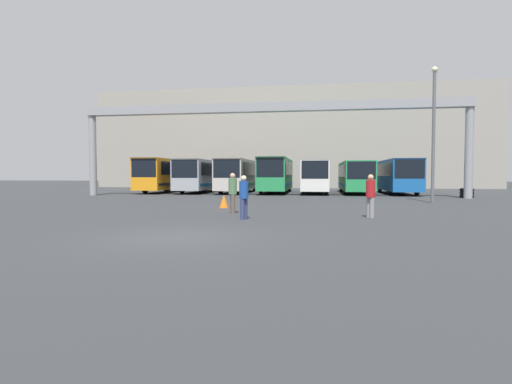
% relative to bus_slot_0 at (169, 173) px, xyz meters
% --- Properties ---
extents(ground_plane, '(200.00, 200.00, 0.00)m').
position_rel_bus_slot_0_xyz_m(ground_plane, '(11.28, -28.83, -1.90)').
color(ground_plane, '#2D3033').
extents(building_backdrop, '(54.09, 12.00, 13.55)m').
position_rel_bus_slot_0_xyz_m(building_backdrop, '(11.28, 19.52, 4.87)').
color(building_backdrop, gray).
rests_on(building_backdrop, ground).
extents(overhead_gantry, '(30.81, 0.80, 7.48)m').
position_rel_bus_slot_0_xyz_m(overhead_gantry, '(11.28, -7.79, 4.40)').
color(overhead_gantry, gray).
rests_on(overhead_gantry, ground).
extents(bus_slot_0, '(2.53, 12.25, 3.31)m').
position_rel_bus_slot_0_xyz_m(bus_slot_0, '(0.00, 0.00, 0.00)').
color(bus_slot_0, orange).
rests_on(bus_slot_0, ground).
extents(bus_slot_1, '(2.58, 11.63, 3.18)m').
position_rel_bus_slot_0_xyz_m(bus_slot_1, '(3.76, -0.31, -0.07)').
color(bus_slot_1, '#999EA5').
rests_on(bus_slot_1, ground).
extents(bus_slot_2, '(2.57, 11.01, 3.21)m').
position_rel_bus_slot_0_xyz_m(bus_slot_2, '(7.52, -0.62, -0.06)').
color(bus_slot_2, beige).
rests_on(bus_slot_2, ground).
extents(bus_slot_3, '(2.54, 10.74, 3.32)m').
position_rel_bus_slot_0_xyz_m(bus_slot_3, '(11.28, -0.76, 0.01)').
color(bus_slot_3, '#268C4C').
rests_on(bus_slot_3, ground).
extents(bus_slot_4, '(2.44, 11.75, 3.05)m').
position_rel_bus_slot_0_xyz_m(bus_slot_4, '(15.03, -0.25, -0.15)').
color(bus_slot_4, silver).
rests_on(bus_slot_4, ground).
extents(bus_slot_5, '(2.52, 11.42, 2.96)m').
position_rel_bus_slot_0_xyz_m(bus_slot_5, '(18.79, -0.42, -0.19)').
color(bus_slot_5, '#268C4C').
rests_on(bus_slot_5, ground).
extents(bus_slot_6, '(2.56, 10.09, 3.11)m').
position_rel_bus_slot_0_xyz_m(bus_slot_6, '(22.55, -1.08, -0.11)').
color(bus_slot_6, '#1959A5').
rests_on(bus_slot_6, ground).
extents(pedestrian_near_left, '(0.38, 0.38, 1.84)m').
position_rel_bus_slot_0_xyz_m(pedestrian_near_left, '(11.39, -21.76, -0.93)').
color(pedestrian_near_left, brown).
rests_on(pedestrian_near_left, ground).
extents(pedestrian_near_center, '(0.36, 0.36, 1.74)m').
position_rel_bus_slot_0_xyz_m(pedestrian_near_center, '(12.33, -24.07, -0.98)').
color(pedestrian_near_center, navy).
rests_on(pedestrian_near_center, ground).
extents(pedestrian_near_right, '(0.37, 0.37, 1.78)m').
position_rel_bus_slot_0_xyz_m(pedestrian_near_right, '(17.38, -22.75, -0.96)').
color(pedestrian_near_right, gray).
rests_on(pedestrian_near_right, ground).
extents(traffic_cone, '(0.48, 0.48, 0.70)m').
position_rel_bus_slot_0_xyz_m(traffic_cone, '(10.28, -18.79, -1.55)').
color(traffic_cone, orange).
rests_on(traffic_cone, ground).
extents(tire_stack, '(1.04, 1.04, 0.72)m').
position_rel_bus_slot_0_xyz_m(tire_stack, '(26.69, -6.67, -1.54)').
color(tire_stack, black).
rests_on(tire_stack, ground).
extents(lamp_post, '(0.36, 0.36, 8.46)m').
position_rel_bus_slot_0_xyz_m(lamp_post, '(22.37, -13.24, 2.69)').
color(lamp_post, '#595B60').
rests_on(lamp_post, ground).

